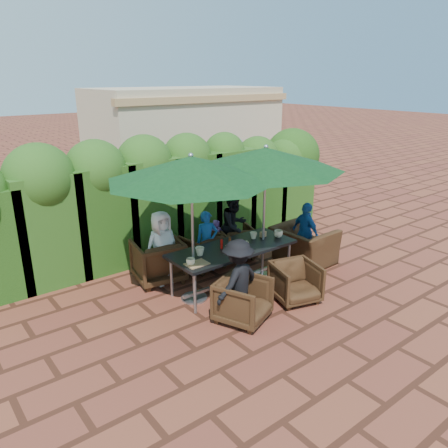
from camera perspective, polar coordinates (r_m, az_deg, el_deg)
ground at (r=7.85m, az=1.78°, el=-8.13°), size 80.00×80.00×0.00m
dining_table at (r=7.57m, az=1.15°, el=-3.58°), size 2.28×0.90×0.75m
umbrella_left at (r=6.70m, az=-4.32°, el=7.18°), size 2.65×2.65×2.46m
umbrella_right at (r=7.53m, az=5.46°, el=8.45°), size 2.69×2.69×2.46m
chair_far_left at (r=7.98m, az=-8.59°, el=-4.50°), size 0.96×0.91×0.86m
chair_far_mid at (r=8.45m, az=-2.71°, el=-3.33°), size 0.78×0.74×0.75m
chair_far_right at (r=8.92m, az=1.48°, el=-2.20°), size 0.87×0.84×0.73m
chair_near_left at (r=6.68m, az=2.52°, el=-9.67°), size 0.93×0.91×0.74m
chair_near_right at (r=7.34m, az=9.35°, el=-7.28°), size 0.85×0.82×0.72m
chair_end_right at (r=8.78m, az=10.39°, el=-2.01°), size 0.75×1.13×0.97m
adult_far_left at (r=7.83m, az=-8.11°, el=-3.05°), size 0.67×0.41×1.34m
adult_far_mid at (r=8.27m, az=-2.23°, el=-2.28°), size 0.51×0.47×1.17m
adult_far_right at (r=8.78m, az=1.35°, el=-0.27°), size 0.73×0.52×1.38m
adult_near_left at (r=6.57m, az=1.82°, el=-7.44°), size 0.90×0.55×1.31m
adult_end_right at (r=8.76m, az=10.62°, el=-1.15°), size 0.45×0.76×1.23m
child_left at (r=8.28m, az=-6.55°, el=-3.92°), size 0.31×0.27×0.75m
child_right at (r=8.76m, az=-0.89°, el=-2.15°), size 0.32×0.26×0.85m
pedestrian_a at (r=11.59m, az=-5.99°, el=5.02°), size 1.58×1.26×1.63m
pedestrian_b at (r=12.19m, az=-2.97°, el=6.36°), size 1.04×0.84×1.87m
pedestrian_c at (r=12.70m, az=1.43°, el=6.93°), size 1.16×1.31×1.89m
cup_a at (r=6.85m, az=-4.37°, el=-4.93°), size 0.14×0.14×0.11m
cup_b at (r=7.20m, az=-3.18°, el=-3.58°), size 0.15×0.15×0.14m
cup_c at (r=7.44m, az=2.68°, el=-2.81°), size 0.17×0.17×0.13m
cup_d at (r=7.93m, az=3.86°, el=-1.50°), size 0.13×0.13×0.12m
cup_e at (r=8.04m, az=7.10°, el=-1.28°), size 0.16×0.16×0.13m
ketchup_bottle at (r=7.45m, az=-0.32°, el=-2.62°), size 0.04×0.04×0.17m
sauce_bottle at (r=7.55m, az=0.76°, el=-2.34°), size 0.04×0.04×0.17m
serving_tray at (r=6.88m, az=-3.56°, el=-5.21°), size 0.35×0.25×0.02m
number_block_left at (r=7.39m, az=0.68°, el=-3.10°), size 0.12×0.06×0.10m
number_block_right at (r=8.04m, az=5.12°, el=-1.34°), size 0.12×0.06×0.10m
hedge_wall at (r=9.05m, az=-8.93°, el=4.49°), size 9.10×1.60×2.51m
building at (r=14.85m, az=-5.12°, el=11.18°), size 6.20×3.08×3.20m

